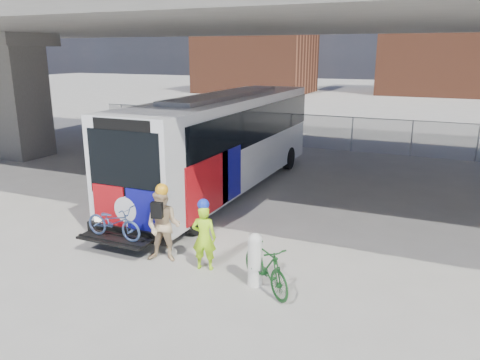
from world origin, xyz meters
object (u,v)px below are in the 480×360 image
Objects in this scene: bollard at (255,258)px; bike_parked at (266,266)px; cyclist_tan at (163,225)px; cyclist_hivis at (204,236)px; bus at (225,136)px.

bollard is 0.67× the size of bike_parked.
bike_parked is at bearing -21.64° from cyclist_tan.
cyclist_hivis reaches higher than bike_parked.
cyclist_tan reaches higher than bollard.
bollard is (3.94, -6.60, -1.43)m from bus.
bus is at bearing -83.19° from cyclist_hivis.
bus is 10.22× the size of bollard.
bus reaches higher than cyclist_tan.
cyclist_hivis is (2.49, -6.33, -1.24)m from bus.
cyclist_tan is (-2.60, 0.27, 0.29)m from bollard.
bollard is 0.62× the size of cyclist_tan.
cyclist_hivis is at bearing 169.27° from bollard.
cyclist_tan is at bearing -78.04° from bus.
bike_parked is at bearing 153.02° from cyclist_hivis.
bollard is at bearing 109.66° from bike_parked.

